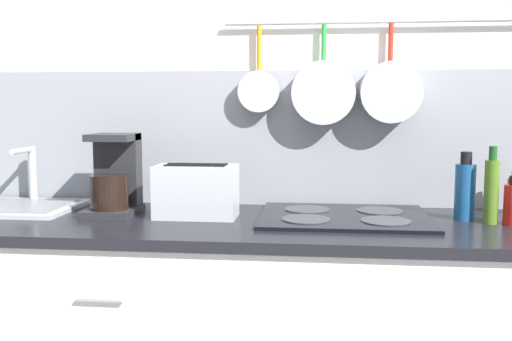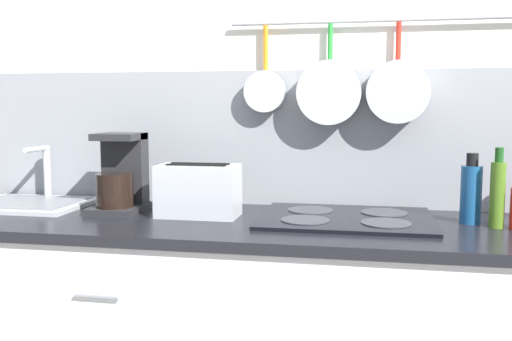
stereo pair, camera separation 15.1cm
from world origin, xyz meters
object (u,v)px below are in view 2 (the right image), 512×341
(bottle_hot_sauce, at_px, (471,193))
(bottle_vinegar, at_px, (497,193))
(coffee_maker, at_px, (121,179))
(toaster, at_px, (198,191))

(bottle_hot_sauce, height_order, bottle_vinegar, bottle_vinegar)
(bottle_hot_sauce, bearing_deg, coffee_maker, -179.64)
(toaster, distance_m, bottle_hot_sauce, 0.90)
(coffee_maker, distance_m, toaster, 0.31)
(bottle_hot_sauce, bearing_deg, bottle_vinegar, -38.46)
(bottle_hot_sauce, distance_m, bottle_vinegar, 0.09)
(coffee_maker, height_order, toaster, coffee_maker)
(toaster, bearing_deg, coffee_maker, 171.25)
(bottle_vinegar, bearing_deg, bottle_hot_sauce, 141.54)
(bottle_hot_sauce, bearing_deg, toaster, -176.54)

